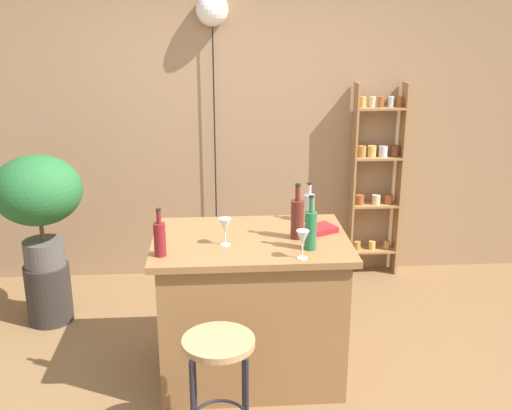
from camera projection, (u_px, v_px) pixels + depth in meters
The scene contains 15 objects.
ground at pixel (254, 399), 3.64m from camera, with size 12.00×12.00×0.00m, color brown.
back_wall at pixel (239, 115), 5.07m from camera, with size 6.40×0.10×2.80m, color #997551.
kitchen_counter at pixel (251, 306), 3.79m from camera, with size 1.18×0.83×0.92m.
bar_stool at pixel (219, 368), 3.06m from camera, with size 0.37×0.37×0.67m.
spice_shelf at pixel (376, 178), 5.16m from camera, with size 0.42×0.16×1.68m.
plant_stool at pixel (49, 293), 4.51m from camera, with size 0.33×0.33×0.45m, color #2D2823.
potted_plant at pixel (38, 196), 4.28m from camera, with size 0.63×0.57×0.83m.
bottle_vinegar at pixel (297, 218), 3.61m from camera, with size 0.08×0.08×0.34m.
bottle_olive_oil at pixel (309, 207), 3.92m from camera, with size 0.07×0.07×0.26m.
bottle_spirits_clear at pixel (160, 238), 3.35m from camera, with size 0.07×0.07×0.28m.
bottle_sauce_amber at pixel (311, 229), 3.44m from camera, with size 0.07×0.07×0.32m.
wine_glass_left at pixel (225, 226), 3.50m from camera, with size 0.07×0.07×0.16m.
wine_glass_center at pixel (303, 239), 3.31m from camera, with size 0.07×0.07×0.16m.
cookbook at pixel (318, 229), 3.74m from camera, with size 0.21×0.15×0.04m, color maroon.
pendant_globe_light at pixel (212, 12), 4.70m from camera, with size 0.26×0.26×2.37m.
Camera 1 is at (-0.20, -3.11, 2.22)m, focal length 42.37 mm.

